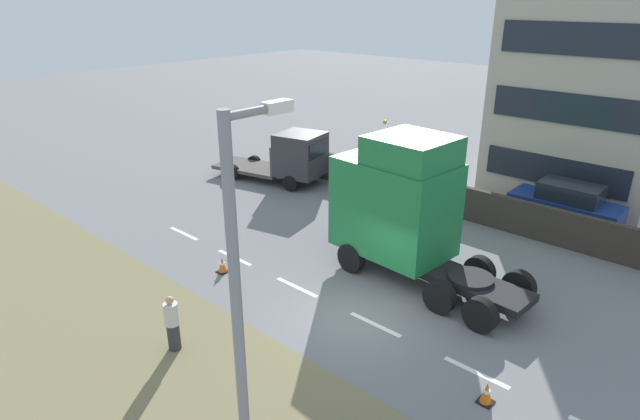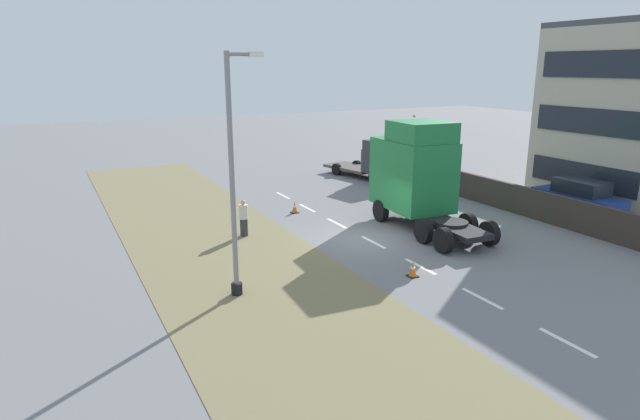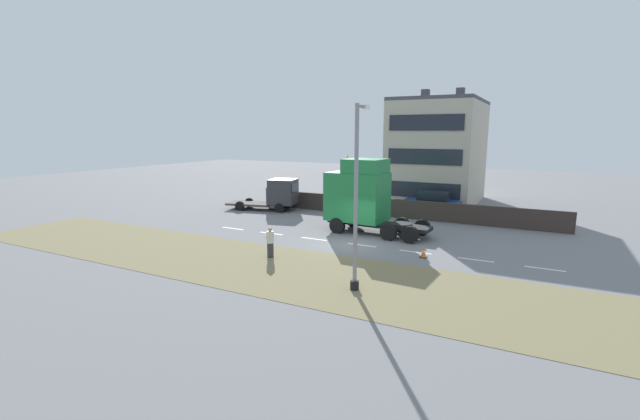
# 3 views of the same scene
# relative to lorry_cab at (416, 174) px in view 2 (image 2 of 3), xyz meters

# --- Properties ---
(ground_plane) EXTENTS (120.00, 120.00, 0.00)m
(ground_plane) POSITION_rel_lorry_cab_xyz_m (-3.15, -0.69, -2.44)
(ground_plane) COLOR slate
(ground_plane) RESTS_ON ground
(grass_verge) EXTENTS (7.00, 44.00, 0.01)m
(grass_verge) POSITION_rel_lorry_cab_xyz_m (-9.15, -0.69, -2.43)
(grass_verge) COLOR olive
(grass_verge) RESTS_ON ground
(lane_markings) EXTENTS (0.16, 21.00, 0.00)m
(lane_markings) POSITION_rel_lorry_cab_xyz_m (-3.15, -1.39, -2.44)
(lane_markings) COLOR white
(lane_markings) RESTS_ON ground
(boundary_wall) EXTENTS (0.25, 24.00, 1.44)m
(boundary_wall) POSITION_rel_lorry_cab_xyz_m (5.85, -0.69, -1.72)
(boundary_wall) COLOR #382D28
(boundary_wall) RESTS_ON ground
(lorry_cab) EXTENTS (3.01, 7.02, 5.00)m
(lorry_cab) POSITION_rel_lorry_cab_xyz_m (0.00, 0.00, 0.00)
(lorry_cab) COLOR black
(lorry_cab) RESTS_ON ground
(flatbed_truck) EXTENTS (3.32, 6.28, 2.68)m
(flatbed_truck) POSITION_rel_lorry_cab_xyz_m (4.16, 9.25, -1.02)
(flatbed_truck) COLOR #333338
(flatbed_truck) RESTS_ON ground
(parked_car) EXTENTS (1.81, 4.24, 1.99)m
(parked_car) POSITION_rel_lorry_cab_xyz_m (7.53, -2.99, -1.47)
(parked_car) COLOR navy
(parked_car) RESTS_ON ground
(lamp_post) EXTENTS (1.30, 0.37, 7.67)m
(lamp_post) POSITION_rel_lorry_cab_xyz_m (-10.00, -3.86, 1.07)
(lamp_post) COLOR black
(lamp_post) RESTS_ON ground
(pedestrian) EXTENTS (0.39, 0.39, 1.64)m
(pedestrian) POSITION_rel_lorry_cab_xyz_m (-7.73, 1.97, -1.64)
(pedestrian) COLOR #333338
(pedestrian) RESTS_ON ground
(traffic_cone_lead) EXTENTS (0.36, 0.36, 0.58)m
(traffic_cone_lead) POSITION_rel_lorry_cab_xyz_m (-4.00, -5.25, -2.16)
(traffic_cone_lead) COLOR black
(traffic_cone_lead) RESTS_ON ground
(traffic_cone_trailing) EXTENTS (0.36, 0.36, 0.58)m
(traffic_cone_trailing) POSITION_rel_lorry_cab_xyz_m (-4.13, 4.46, -2.16)
(traffic_cone_trailing) COLOR black
(traffic_cone_trailing) RESTS_ON ground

